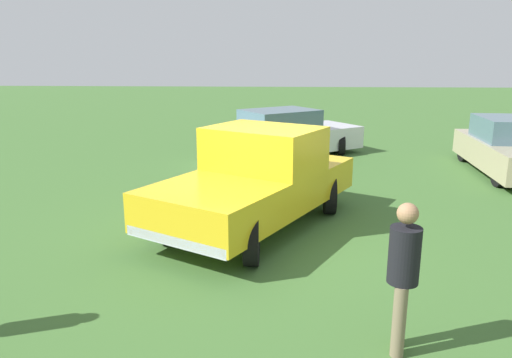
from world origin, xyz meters
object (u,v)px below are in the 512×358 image
Objects in this scene: pickup_truck at (259,176)px; sedan_near at (284,135)px; person_bystander at (403,271)px; sedan_far at (512,148)px.

pickup_truck is 6.28m from sedan_near.
person_bystander is at bearing 52.12° from pickup_truck.
person_bystander is at bearing -118.44° from sedan_near.
pickup_truck is 1.09× the size of sedan_far.
sedan_far is (1.84, 5.97, 0.00)m from sedan_near.
sedan_near is 3.01× the size of person_bystander.
person_bystander is (3.85, 1.66, -0.00)m from pickup_truck.
person_bystander is (10.10, 1.20, 0.26)m from sedan_near.
pickup_truck is 0.98× the size of sedan_near.
sedan_far is (-4.41, 6.43, -0.26)m from pickup_truck.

